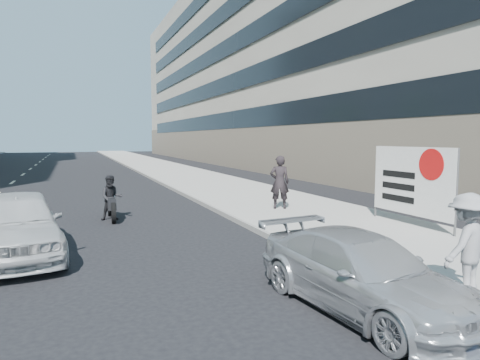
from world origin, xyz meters
name	(u,v)px	position (x,y,z in m)	size (l,w,h in m)	color
ground	(238,261)	(0.00, 0.00, 0.00)	(160.00, 160.00, 0.00)	black
near_sidewalk	(186,175)	(4.00, 20.00, 0.07)	(5.00, 120.00, 0.15)	gray
near_building	(279,66)	(17.00, 32.00, 10.00)	(14.00, 70.00, 20.00)	gray
jogger	(467,245)	(2.41, -3.52, 0.95)	(1.04, 0.60, 1.61)	gray
pedestrian_woman	(280,182)	(3.47, 4.94, 1.07)	(0.67, 0.44, 1.85)	black
protest_banner	(412,181)	(5.60, 1.03, 1.40)	(0.08, 3.06, 2.20)	#4C4C4C
parked_sedan	(362,273)	(0.80, -3.08, 0.57)	(1.59, 3.92, 1.14)	#ABADB2
white_sedan_near	(17,224)	(-4.35, 2.00, 0.73)	(1.72, 4.27, 1.46)	silver
motorcycle	(111,200)	(-2.08, 5.75, 0.64)	(0.72, 2.04, 1.42)	black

